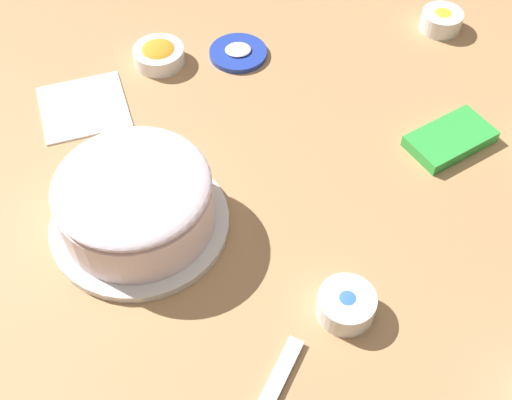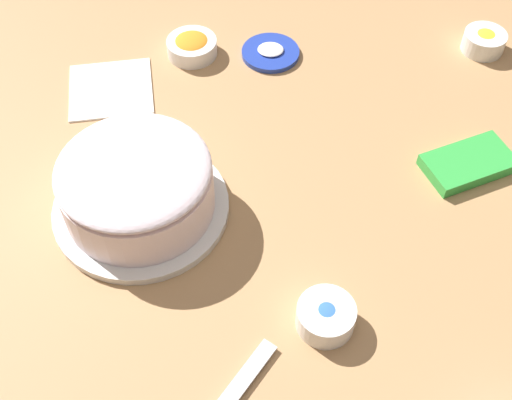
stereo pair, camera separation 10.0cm
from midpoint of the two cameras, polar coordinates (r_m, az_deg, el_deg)
name	(u,v)px [view 2 (the right image)]	position (r m, az deg, el deg)	size (l,w,h in m)	color
ground_plane	(318,216)	(1.03, 8.16, -1.54)	(1.54, 1.54, 0.00)	tan
frosted_cake	(137,188)	(0.99, -7.51, 0.84)	(0.28, 0.28, 0.12)	white
frosting_tub_lid	(271,52)	(1.29, 3.54, 12.58)	(0.11, 0.11, 0.02)	#233DAD
sprinkle_bowl_blue	(326,316)	(0.92, 9.26, -10.13)	(0.08, 0.08, 0.04)	white
sprinkle_bowl_yellow	(484,41)	(1.38, 21.26, 12.70)	(0.08, 0.08, 0.04)	white
sprinkle_bowl_orange	(192,46)	(1.29, -3.34, 13.13)	(0.10, 0.10, 0.04)	white
candy_box_lower	(469,163)	(1.15, 20.40, 2.85)	(0.15, 0.08, 0.02)	green
paper_napkin	(111,88)	(1.23, -10.27, 9.42)	(0.15, 0.15, 0.01)	white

